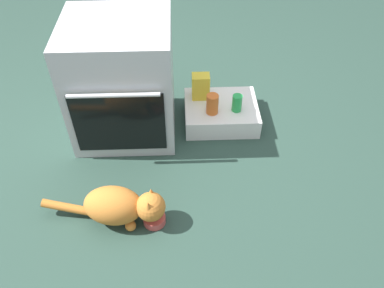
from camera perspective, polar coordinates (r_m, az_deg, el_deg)
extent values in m
plane|color=#284238|center=(2.50, -8.50, -2.64)|extent=(8.00, 8.00, 0.00)
cube|color=#B7BABF|center=(2.52, -10.28, 9.24)|extent=(0.64, 0.60, 0.77)
cube|color=black|center=(2.34, -10.65, 2.96)|extent=(0.55, 0.01, 0.42)
cylinder|color=silver|center=(2.17, -11.52, 7.03)|extent=(0.51, 0.02, 0.02)
cube|color=white|center=(2.72, 4.27, 4.64)|extent=(0.50, 0.41, 0.14)
cylinder|color=#C64C47|center=(2.18, -5.56, -10.96)|extent=(0.12, 0.12, 0.05)
sphere|color=brown|center=(2.17, -5.59, -10.70)|extent=(0.07, 0.07, 0.07)
ellipsoid|color=#C6752D|center=(2.15, -11.51, -8.86)|extent=(0.35, 0.25, 0.21)
sphere|color=#C6752D|center=(2.09, -6.11, -9.18)|extent=(0.16, 0.16, 0.16)
cone|color=#C6752D|center=(2.07, -6.02, -7.23)|extent=(0.06, 0.06, 0.07)
cone|color=#C6752D|center=(2.02, -6.46, -9.18)|extent=(0.06, 0.06, 0.07)
cylinder|color=#C6752D|center=(2.27, -17.96, -8.87)|extent=(0.28, 0.08, 0.09)
sphere|color=#C6752D|center=(2.23, -8.40, -9.33)|extent=(0.06, 0.06, 0.06)
sphere|color=#C6752D|center=(2.17, -9.04, -11.81)|extent=(0.06, 0.06, 0.06)
cube|color=yellow|center=(2.69, 1.29, 8.48)|extent=(0.12, 0.09, 0.18)
cylinder|color=#D16023|center=(2.57, 3.02, 5.89)|extent=(0.08, 0.08, 0.14)
cylinder|color=green|center=(2.61, 6.64, 6.01)|extent=(0.07, 0.07, 0.12)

